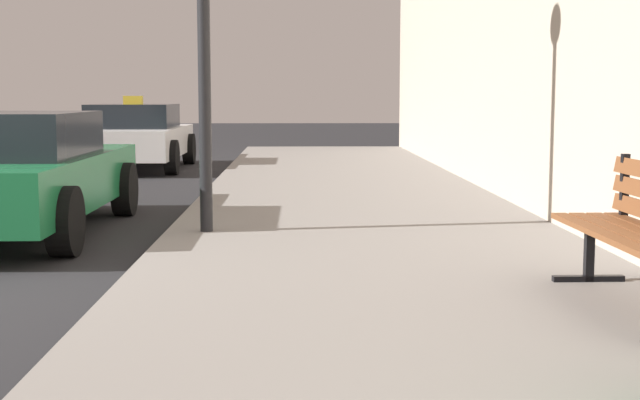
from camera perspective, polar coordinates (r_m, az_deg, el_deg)
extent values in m
cube|color=gray|center=(6.86, 4.76, -4.81)|extent=(4.00, 32.00, 0.15)
cube|color=brown|center=(5.66, 17.64, -2.15)|extent=(0.13, 1.82, 0.04)
cube|color=brown|center=(5.71, 18.82, -2.13)|extent=(0.13, 1.82, 0.04)
cube|color=black|center=(6.49, 16.78, -3.04)|extent=(0.06, 0.06, 0.45)
cube|color=black|center=(6.53, 16.72, -4.81)|extent=(0.50, 0.07, 0.04)
cube|color=black|center=(6.51, 18.83, 0.87)|extent=(0.05, 0.05, 0.44)
cylinder|color=black|center=(8.54, -7.42, 10.70)|extent=(0.12, 0.12, 3.79)
cube|color=#196638|center=(9.83, -18.77, 1.11)|extent=(1.70, 4.32, 0.55)
cube|color=black|center=(9.59, -19.27, 3.96)|extent=(1.50, 1.95, 0.45)
cylinder|color=black|center=(10.98, -12.35, 0.68)|extent=(0.22, 0.64, 0.64)
cylinder|color=black|center=(8.30, -15.93, -1.32)|extent=(0.22, 0.64, 0.64)
cube|color=white|center=(17.87, -11.64, 3.68)|extent=(1.75, 4.12, 0.55)
cube|color=black|center=(17.65, -11.80, 5.26)|extent=(1.54, 1.85, 0.45)
cube|color=yellow|center=(17.65, -11.82, 6.25)|extent=(0.36, 0.14, 0.16)
cylinder|color=black|center=(19.34, -13.49, 3.18)|extent=(0.22, 0.64, 0.64)
cylinder|color=black|center=(19.06, -8.34, 3.25)|extent=(0.22, 0.64, 0.64)
cylinder|color=black|center=(16.78, -15.36, 2.62)|extent=(0.22, 0.64, 0.64)
cylinder|color=black|center=(16.45, -9.43, 2.69)|extent=(0.22, 0.64, 0.64)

